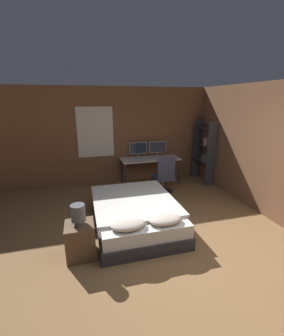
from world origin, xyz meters
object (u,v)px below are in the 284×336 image
Objects in this scene: monitor_left at (138,149)px; bookshelf at (206,149)px; monitor_right at (158,148)px; office_chair at (164,179)px; bed at (135,213)px; nightstand at (81,240)px; bedside_lamp at (78,213)px; computer_mouse at (162,159)px; keyboard at (153,160)px; desk at (150,161)px.

bookshelf is (1.88, -0.50, -0.02)m from monitor_left.
monitor_right reaches higher than office_chair.
bed is 1.22m from nightstand.
bedside_lamp is (-1.02, -0.66, 0.49)m from bed.
bedside_lamp is 4.37m from bookshelf.
bedside_lamp is 0.62× the size of monitor_left.
monitor_right is 7.35× the size of computer_mouse.
computer_mouse is 0.07× the size of office_chair.
nightstand is 1.56× the size of keyboard.
bedside_lamp is (0.00, 0.00, 0.46)m from nightstand.
monitor_left is 0.59m from monitor_right.
nightstand is at bearing -127.49° from keyboard.
nightstand is 4.42m from bookshelf.
bookshelf reaches higher than nightstand.
monitor_right is at bearing 53.07° from nightstand.
office_chair is (0.11, -0.83, -0.27)m from desk.
monitor_left and monitor_right have the same top height.
monitor_right is (1.25, 2.37, 0.75)m from bed.
monitor_left is (1.68, 3.03, 0.26)m from bedside_lamp.
desk is 0.50m from monitor_right.
monitor_left reaches higher than office_chair.
bedside_lamp is at bearing 0.00° from nightstand.
bed is 2.78m from monitor_right.
office_chair is (2.09, 1.97, 0.12)m from nightstand.
bed is at bearing -117.82° from monitor_right.
monitor_right is (0.59, 0.00, 0.00)m from monitor_left.
bedside_lamp is 2.89m from office_chair.
nightstand is 3.54m from monitor_left.
monitor_left is (-0.30, 0.23, 0.33)m from desk.
bookshelf is (2.54, 1.87, 0.72)m from bed.
office_chair is 1.68m from bookshelf.
bookshelf is at bearing -2.49° from computer_mouse.
nightstand is at bearing -119.05° from monitor_left.
desk is at bearing 170.00° from bookshelf.
bed is at bearing -122.42° from computer_mouse.
monitor_left is at bearing 111.09° from office_chair.
desk is 0.93× the size of bookshelf.
computer_mouse reaches higher than desk.
bed is 29.71× the size of computer_mouse.
bed is at bearing -143.68° from bookshelf.
computer_mouse is (0.56, -0.45, -0.23)m from monitor_left.
desk is at bearing -37.19° from monitor_left.
bedside_lamp is at bearing -126.93° from monitor_right.
monitor_left reaches higher than computer_mouse.
monitor_left is at bearing 142.81° from desk.
bedside_lamp is 0.19× the size of desk.
monitor_left is at bearing 164.99° from bookshelf.
bedside_lamp is 0.62× the size of monitor_right.
desk is 23.82× the size of computer_mouse.
bookshelf reaches higher than office_chair.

